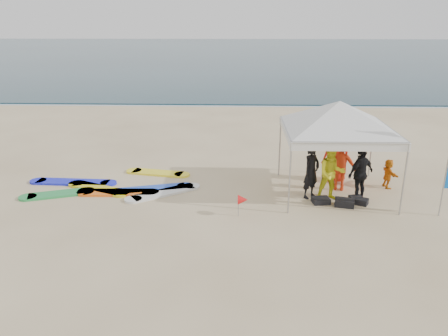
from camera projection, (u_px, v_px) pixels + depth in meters
ground at (218, 251)px, 10.40m from camera, size 120.00×120.00×0.00m
ocean at (236, 53)px, 67.02m from camera, size 160.00×84.00×0.08m
shoreline_foam at (231, 105)px, 27.58m from camera, size 160.00×1.20×0.01m
person_black_a at (311, 172)px, 13.24m from camera, size 0.72×0.71×1.68m
person_yellow at (331, 173)px, 13.08m from camera, size 0.85×0.67×1.70m
person_orange_a at (341, 164)px, 13.85m from camera, size 1.26×0.92×1.76m
person_black_b at (360, 174)px, 13.09m from camera, size 1.04×0.88×1.67m
person_orange_b at (336, 154)px, 14.57m from camera, size 1.02×0.77×1.88m
person_seated at (388, 174)px, 14.12m from camera, size 0.42×0.93×0.97m
canopy_tent at (340, 101)px, 12.90m from camera, size 4.44×4.44×3.35m
marker_pennant at (243, 200)px, 12.07m from camera, size 0.28×0.28×0.64m
gear_pile at (343, 201)px, 12.97m from camera, size 1.70×0.72×0.22m
surfboard_spread at (117, 187)px, 14.21m from camera, size 5.41×3.06×0.07m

